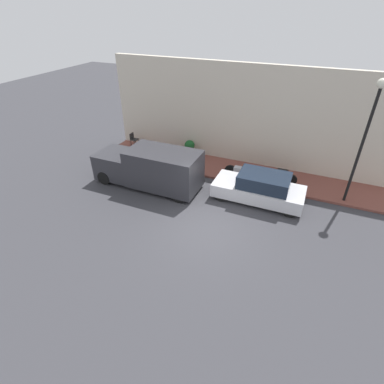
# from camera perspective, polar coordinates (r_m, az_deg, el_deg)

# --- Properties ---
(ground_plane) EXTENTS (60.00, 60.00, 0.00)m
(ground_plane) POSITION_cam_1_polar(r_m,az_deg,el_deg) (12.24, 2.75, -6.63)
(ground_plane) COLOR #38383D
(sidewalk) EXTENTS (2.33, 15.88, 0.11)m
(sidewalk) POSITION_cam_1_polar(r_m,az_deg,el_deg) (16.17, 9.02, 3.81)
(sidewalk) COLOR brown
(sidewalk) RESTS_ON ground_plane
(building_facade) EXTENTS (0.30, 15.88, 5.27)m
(building_facade) POSITION_cam_1_polar(r_m,az_deg,el_deg) (16.33, 11.08, 13.81)
(building_facade) COLOR beige
(building_facade) RESTS_ON ground_plane
(parked_car) EXTENTS (1.65, 4.02, 1.37)m
(parked_car) POSITION_cam_1_polar(r_m,az_deg,el_deg) (13.77, 12.79, 0.73)
(parked_car) COLOR silver
(parked_car) RESTS_ON ground_plane
(delivery_van) EXTENTS (1.86, 5.24, 1.95)m
(delivery_van) POSITION_cam_1_polar(r_m,az_deg,el_deg) (14.58, -8.16, 4.69)
(delivery_van) COLOR #2D2D33
(delivery_van) RESTS_ON ground_plane
(motorcycle_black) EXTENTS (0.30, 1.76, 0.69)m
(motorcycle_black) POSITION_cam_1_polar(r_m,az_deg,el_deg) (15.39, 16.31, 3.09)
(motorcycle_black) COLOR black
(motorcycle_black) RESTS_ON sidewalk
(scooter_silver) EXTENTS (0.30, 2.13, 0.74)m
(scooter_silver) POSITION_cam_1_polar(r_m,az_deg,el_deg) (15.22, 10.13, 3.79)
(scooter_silver) COLOR #B7B7BF
(scooter_silver) RESTS_ON sidewalk
(motorcycle_blue) EXTENTS (0.30, 2.01, 0.81)m
(motorcycle_blue) POSITION_cam_1_polar(r_m,az_deg,el_deg) (17.40, -7.37, 7.93)
(motorcycle_blue) COLOR navy
(motorcycle_blue) RESTS_ON sidewalk
(streetlamp) EXTENTS (0.37, 0.37, 5.29)m
(streetlamp) POSITION_cam_1_polar(r_m,az_deg,el_deg) (13.80, 30.63, 11.12)
(streetlamp) COLOR black
(streetlamp) RESTS_ON sidewalk
(potted_plant) EXTENTS (0.59, 0.59, 0.91)m
(potted_plant) POSITION_cam_1_polar(r_m,az_deg,el_deg) (17.46, -0.47, 8.62)
(potted_plant) COLOR brown
(potted_plant) RESTS_ON sidewalk
(cafe_chair) EXTENTS (0.40, 0.40, 0.82)m
(cafe_chair) POSITION_cam_1_polar(r_m,az_deg,el_deg) (19.06, -11.09, 9.95)
(cafe_chair) COLOR #262626
(cafe_chair) RESTS_ON sidewalk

